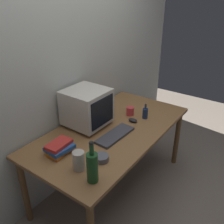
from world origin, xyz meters
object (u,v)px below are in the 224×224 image
(crt_monitor, at_px, (87,107))
(keyboard, at_px, (115,135))
(mug, at_px, (130,111))
(metal_canister, at_px, (79,161))
(book_stack, at_px, (59,148))
(bottle_short, at_px, (145,113))
(cd_spindle, at_px, (101,158))
(bottle_tall, at_px, (92,166))
(computer_mouse, at_px, (133,120))

(crt_monitor, xyz_separation_m, keyboard, (-0.01, -0.34, -0.18))
(mug, bearing_deg, metal_canister, -171.18)
(crt_monitor, bearing_deg, mug, -28.03)
(keyboard, relative_size, book_stack, 1.88)
(bottle_short, relative_size, cd_spindle, 1.38)
(keyboard, bearing_deg, bottle_short, -4.17)
(bottle_tall, relative_size, bottle_short, 2.01)
(computer_mouse, xyz_separation_m, book_stack, (-0.80, 0.22, 0.03))
(cd_spindle, bearing_deg, bottle_tall, -156.95)
(bottle_tall, bearing_deg, bottle_short, 8.26)
(cd_spindle, bearing_deg, crt_monitor, 51.10)
(keyboard, bearing_deg, crt_monitor, 89.71)
(keyboard, bearing_deg, book_stack, 156.76)
(computer_mouse, bearing_deg, book_stack, 169.05)
(metal_canister, bearing_deg, computer_mouse, 3.12)
(crt_monitor, height_order, computer_mouse, crt_monitor)
(bottle_short, bearing_deg, book_stack, 163.57)
(crt_monitor, height_order, mug, crt_monitor)
(keyboard, xyz_separation_m, book_stack, (-0.47, 0.23, 0.04))
(bottle_tall, bearing_deg, crt_monitor, 43.15)
(bottle_short, bearing_deg, mug, 98.63)
(computer_mouse, relative_size, mug, 0.83)
(bottle_tall, bearing_deg, metal_canister, 76.45)
(keyboard, height_order, bottle_short, bottle_short)
(metal_canister, bearing_deg, mug, 8.82)
(book_stack, height_order, metal_canister, metal_canister)
(keyboard, distance_m, bottle_short, 0.48)
(computer_mouse, distance_m, mug, 0.16)
(crt_monitor, xyz_separation_m, computer_mouse, (0.31, -0.33, -0.17))
(bottle_short, bearing_deg, bottle_tall, -171.74)
(computer_mouse, relative_size, bottle_short, 0.60)
(book_stack, relative_size, cd_spindle, 1.86)
(keyboard, xyz_separation_m, mug, (0.45, 0.11, 0.03))
(crt_monitor, relative_size, keyboard, 0.93)
(crt_monitor, relative_size, book_stack, 1.75)
(keyboard, height_order, computer_mouse, computer_mouse)
(book_stack, distance_m, mug, 0.93)
(bottle_short, xyz_separation_m, mug, (-0.03, 0.17, -0.02))
(computer_mouse, bearing_deg, mug, 45.85)
(bottle_short, xyz_separation_m, metal_canister, (-1.00, 0.01, 0.01))
(keyboard, bearing_deg, cd_spindle, -160.12)
(computer_mouse, bearing_deg, keyboard, -174.35)
(crt_monitor, height_order, bottle_tall, crt_monitor)
(bottle_tall, relative_size, metal_canister, 2.22)
(cd_spindle, bearing_deg, metal_canister, 157.44)
(computer_mouse, xyz_separation_m, mug, (0.12, 0.10, 0.03))
(mug, distance_m, cd_spindle, 0.83)
(book_stack, bearing_deg, cd_spindle, -69.93)
(keyboard, distance_m, mug, 0.46)
(keyboard, distance_m, book_stack, 0.53)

